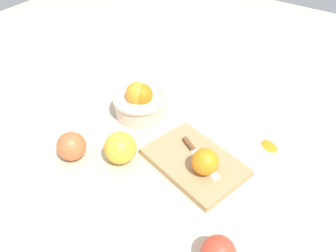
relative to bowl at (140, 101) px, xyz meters
The scene contains 8 objects.
ground_plane 0.19m from the bowl, 27.93° to the right, with size 2.40×2.40×0.00m, color beige.
bowl is the anchor object (origin of this frame).
cutting_board 0.26m from the bowl, 19.96° to the right, with size 0.24×0.17×0.02m, color tan.
orange_on_board 0.30m from the bowl, 20.66° to the right, with size 0.07×0.07×0.07m, color orange.
knife 0.24m from the bowl, 16.43° to the right, with size 0.14×0.09×0.01m.
apple_front_left 0.24m from the bowl, 97.71° to the right, with size 0.07×0.07×0.07m, color #CC6638.
apple_front_left_2 0.19m from the bowl, 66.65° to the right, with size 0.08×0.08×0.08m, color gold.
citrus_peel 0.38m from the bowl, 13.11° to the left, with size 0.05×0.04×0.01m, color orange.
Camera 1 is at (0.35, -0.51, 0.63)m, focal length 35.73 mm.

